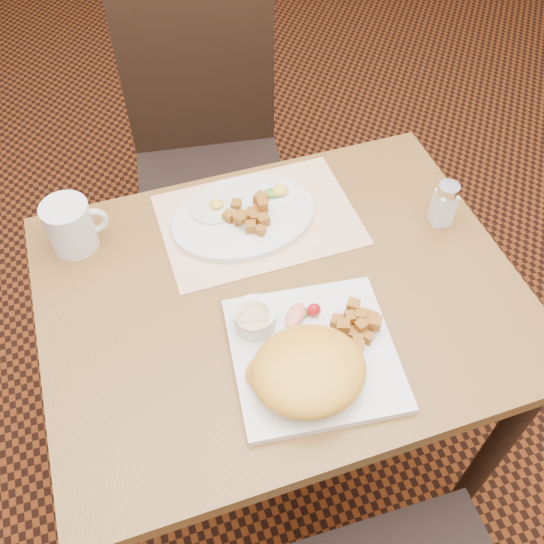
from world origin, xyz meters
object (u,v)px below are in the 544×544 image
Objects in this scene: plate_square at (314,354)px; salt_shaker at (444,203)px; plate_oval at (244,217)px; coffee_mug at (71,226)px; chair_far at (208,148)px; table at (281,323)px.

salt_shaker reaches higher than plate_square.
plate_oval is at bearing 93.18° from plate_square.
plate_square is at bearing -148.80° from salt_shaker.
plate_oval is at bearing -7.77° from coffee_mug.
coffee_mug is (-0.37, -0.45, 0.26)m from chair_far.
coffee_mug is (-0.34, 0.05, 0.04)m from plate_oval.
table is 0.71m from chair_far.
salt_shaker is (0.38, -0.13, 0.04)m from plate_oval.
salt_shaker reaches higher than table.
table is 0.41m from salt_shaker.
chair_far is 9.70× the size of salt_shaker.
plate_oval is (-0.04, -0.50, 0.22)m from chair_far.
plate_square is 2.80× the size of salt_shaker.
chair_far is at bearing 88.93° from plate_square.
salt_shaker is at bearing 127.04° from chair_far.
plate_oval reaches higher than plate_square.
plate_oval is (-0.02, 0.35, 0.00)m from plate_square.
plate_oval is at bearing 94.06° from chair_far.
coffee_mug is at bearing 131.95° from plate_square.
plate_oval is at bearing 161.29° from salt_shaker.
chair_far is at bearing 85.95° from plate_oval.
salt_shaker is (0.37, 0.07, 0.16)m from table.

